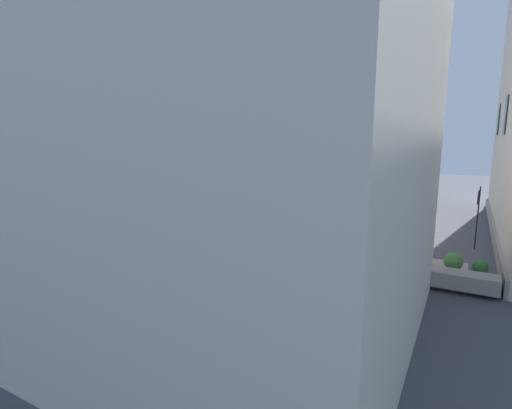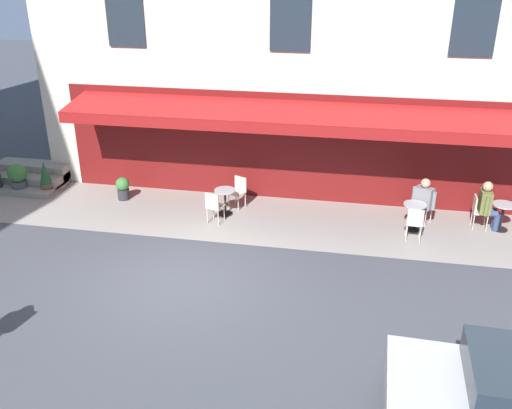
% 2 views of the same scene
% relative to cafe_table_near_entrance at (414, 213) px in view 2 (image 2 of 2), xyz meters
% --- Properties ---
extents(ground_plane, '(70.00, 70.00, 0.00)m').
position_rel_cafe_table_near_entrance_xyz_m(ground_plane, '(5.28, 3.47, -0.49)').
color(ground_plane, '#42444C').
extents(sidewalk_cafe_terrace, '(20.50, 3.20, 0.01)m').
position_rel_cafe_table_near_entrance_xyz_m(sidewalk_cafe_terrace, '(2.03, 0.07, -0.49)').
color(sidewalk_cafe_terrace, gray).
rests_on(sidewalk_cafe_terrace, ground_plane).
extents(back_alley_steps, '(2.40, 1.75, 0.60)m').
position_rel_cafe_table_near_entrance_xyz_m(back_alley_steps, '(11.88, -1.12, -0.25)').
color(back_alley_steps, gray).
rests_on(back_alley_steps, ground_plane).
extents(cafe_table_near_entrance, '(0.60, 0.60, 0.75)m').
position_rel_cafe_table_near_entrance_xyz_m(cafe_table_near_entrance, '(0.00, 0.00, 0.00)').
color(cafe_table_near_entrance, black).
rests_on(cafe_table_near_entrance, ground_plane).
extents(cafe_chair_cream_corner_right, '(0.42, 0.42, 0.91)m').
position_rel_cafe_table_near_entrance_xyz_m(cafe_chair_cream_corner_right, '(0.03, 0.63, 0.06)').
color(cafe_chair_cream_corner_right, beige).
rests_on(cafe_chair_cream_corner_right, ground_plane).
extents(cafe_chair_cream_under_awning, '(0.55, 0.55, 0.91)m').
position_rel_cafe_table_near_entrance_xyz_m(cafe_chair_cream_under_awning, '(-0.32, -0.54, 0.06)').
color(cafe_chair_cream_under_awning, beige).
rests_on(cafe_chair_cream_under_awning, ground_plane).
extents(cafe_table_mid_terrace, '(0.60, 0.60, 0.75)m').
position_rel_cafe_table_near_entrance_xyz_m(cafe_table_mid_terrace, '(-2.31, -0.43, 0.00)').
color(cafe_table_mid_terrace, black).
rests_on(cafe_table_mid_terrace, ground_plane).
extents(cafe_chair_cream_near_door, '(0.41, 0.41, 0.91)m').
position_rel_cafe_table_near_entrance_xyz_m(cafe_chair_cream_near_door, '(-1.68, -0.45, 0.06)').
color(cafe_chair_cream_near_door, beige).
rests_on(cafe_chair_cream_near_door, ground_plane).
extents(cafe_table_streetside, '(0.60, 0.60, 0.75)m').
position_rel_cafe_table_near_entrance_xyz_m(cafe_table_streetside, '(5.15, -0.01, 0.00)').
color(cafe_table_streetside, black).
rests_on(cafe_table_streetside, ground_plane).
extents(cafe_chair_cream_corner_left, '(0.49, 0.49, 0.91)m').
position_rel_cafe_table_near_entrance_xyz_m(cafe_chair_cream_corner_left, '(5.31, 0.60, 0.06)').
color(cafe_chair_cream_corner_left, beige).
rests_on(cafe_chair_cream_corner_left, ground_plane).
extents(cafe_chair_cream_facing_street, '(0.53, 0.53, 0.91)m').
position_rel_cafe_table_near_entrance_xyz_m(cafe_chair_cream_facing_street, '(4.89, -0.59, 0.06)').
color(cafe_chair_cream_facing_street, beige).
rests_on(cafe_chair_cream_facing_street, ground_plane).
extents(seated_patron_in_grey, '(0.63, 0.65, 1.32)m').
position_rel_cafe_table_near_entrance_xyz_m(seated_patron_in_grey, '(-0.21, -0.36, 0.21)').
color(seated_patron_in_grey, navy).
rests_on(seated_patron_in_grey, ground_plane).
extents(seated_companion_in_olive, '(0.57, 0.70, 1.34)m').
position_rel_cafe_table_near_entrance_xyz_m(seated_companion_in_olive, '(-1.89, -0.44, 0.22)').
color(seated_companion_in_olive, navy).
rests_on(seated_companion_in_olive, ground_plane).
extents(potted_plant_by_steps, '(0.58, 0.58, 0.90)m').
position_rel_cafe_table_near_entrance_xyz_m(potted_plant_by_steps, '(11.82, -0.42, 0.00)').
color(potted_plant_by_steps, '#4C4C51').
rests_on(potted_plant_by_steps, ground_plane).
extents(potted_plant_mid_terrace, '(0.38, 0.38, 1.01)m').
position_rel_cafe_table_near_entrance_xyz_m(potted_plant_mid_terrace, '(10.96, -0.55, 0.00)').
color(potted_plant_mid_terrace, brown).
rests_on(potted_plant_mid_terrace, ground_plane).
extents(potted_plant_entrance_left, '(0.41, 0.41, 0.69)m').
position_rel_cafe_table_near_entrance_xyz_m(potted_plant_entrance_left, '(8.41, -0.48, -0.12)').
color(potted_plant_entrance_left, '#2D2D33').
rests_on(potted_plant_entrance_left, ground_plane).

